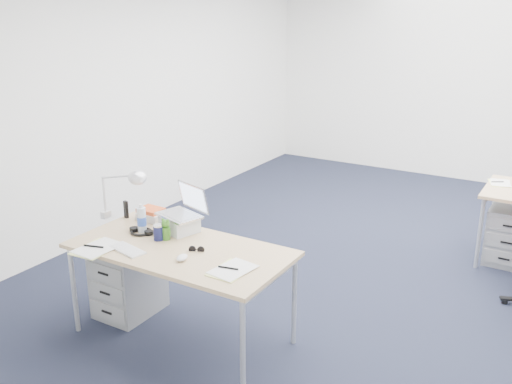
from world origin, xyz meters
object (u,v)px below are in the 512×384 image
at_px(computer_mouse, 182,258).
at_px(headphones, 141,231).
at_px(drawer_pedestal_near, 129,281).
at_px(can_koozie, 158,232).
at_px(drawer_pedestal_far, 510,234).
at_px(water_bottle, 142,218).
at_px(bear_figurine, 166,229).
at_px(book_stack, 151,214).
at_px(desk_lamp, 117,193).
at_px(cordless_phone, 126,209).
at_px(sunglasses, 197,250).
at_px(silver_laptop, 179,210).
at_px(desk_near, 180,253).
at_px(wireless_keyboard, 127,250).

height_order(computer_mouse, headphones, computer_mouse).
bearing_deg(headphones, drawer_pedestal_near, 174.23).
relative_size(computer_mouse, headphones, 0.50).
bearing_deg(can_koozie, headphones, 170.29).
bearing_deg(computer_mouse, drawer_pedestal_far, 48.46).
xyz_separation_m(water_bottle, bear_figurine, (0.25, -0.02, -0.03)).
bearing_deg(bear_figurine, book_stack, 166.95).
relative_size(drawer_pedestal_far, desk_lamp, 1.15).
xyz_separation_m(bear_figurine, book_stack, (-0.37, 0.26, -0.03)).
bearing_deg(can_koozie, cordless_phone, 157.09).
bearing_deg(sunglasses, silver_laptop, 121.53).
bearing_deg(silver_laptop, sunglasses, -18.32).
xyz_separation_m(computer_mouse, cordless_phone, (-0.90, 0.42, 0.05)).
bearing_deg(cordless_phone, headphones, -13.26).
bearing_deg(desk_near, book_stack, 149.13).
distance_m(drawer_pedestal_near, silver_laptop, 0.77).
xyz_separation_m(wireless_keyboard, book_stack, (-0.26, 0.56, 0.04)).
distance_m(computer_mouse, desk_lamp, 0.98).
xyz_separation_m(headphones, desk_lamp, (-0.33, 0.10, 0.22)).
distance_m(desk_near, book_stack, 0.64).
relative_size(wireless_keyboard, book_stack, 1.39).
relative_size(wireless_keyboard, headphones, 1.40).
distance_m(desk_near, drawer_pedestal_near, 0.73).
bearing_deg(desk_lamp, desk_near, -0.48).
height_order(drawer_pedestal_near, water_bottle, water_bottle).
bearing_deg(drawer_pedestal_far, bear_figurine, -128.10).
bearing_deg(silver_laptop, drawer_pedestal_near, -139.98).
distance_m(can_koozie, water_bottle, 0.23).
xyz_separation_m(drawer_pedestal_far, silver_laptop, (-2.08, -2.46, 0.63)).
relative_size(headphones, water_bottle, 0.94).
bearing_deg(water_bottle, desk_lamp, 165.93).
bearing_deg(drawer_pedestal_far, desk_near, -124.92).
bearing_deg(cordless_phone, bear_figurine, -1.60).
distance_m(water_bottle, book_stack, 0.27).
height_order(desk_near, drawer_pedestal_near, desk_near).
distance_m(headphones, sunglasses, 0.57).
xyz_separation_m(drawer_pedestal_near, drawer_pedestal_far, (2.49, 2.63, 0.00)).
relative_size(book_stack, sunglasses, 1.84).
distance_m(computer_mouse, sunglasses, 0.17).
xyz_separation_m(headphones, book_stack, (-0.12, 0.26, 0.03)).
height_order(book_stack, cordless_phone, cordless_phone).
bearing_deg(computer_mouse, drawer_pedestal_near, 152.12).
bearing_deg(desk_near, wireless_keyboard, -140.93).
distance_m(drawer_pedestal_far, headphones, 3.54).
bearing_deg(sunglasses, water_bottle, 148.82).
height_order(silver_laptop, bear_figurine, silver_laptop).
bearing_deg(sunglasses, desk_lamp, 146.66).
bearing_deg(bear_figurine, desk_near, 1.80).
xyz_separation_m(computer_mouse, sunglasses, (-0.00, 0.17, -0.01)).
bearing_deg(sunglasses, drawer_pedestal_far, 33.95).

